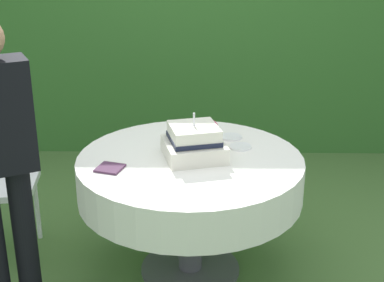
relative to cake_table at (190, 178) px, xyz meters
name	(u,v)px	position (x,y,z in m)	size (l,w,h in m)	color
ground_plane	(190,269)	(0.00, 0.00, -0.62)	(20.00, 20.00, 0.00)	#476B33
cake_table	(190,178)	(0.00, 0.00, 0.00)	(1.28, 1.28, 0.74)	#4C4C51
wedding_cake	(195,142)	(0.03, 0.02, 0.21)	(0.39, 0.40, 0.26)	silver
serving_plate_near	(200,130)	(0.06, 0.44, 0.13)	(0.14, 0.14, 0.01)	white
serving_plate_far	(240,147)	(0.29, 0.16, 0.13)	(0.13, 0.13, 0.01)	white
serving_plate_left	(231,137)	(0.25, 0.32, 0.13)	(0.13, 0.13, 0.01)	white
napkin_stack	(110,168)	(-0.43, -0.16, 0.13)	(0.13, 0.13, 0.01)	#4C2D47
garden_chair	(4,170)	(-1.17, 0.26, -0.08)	(0.44, 0.44, 0.89)	white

